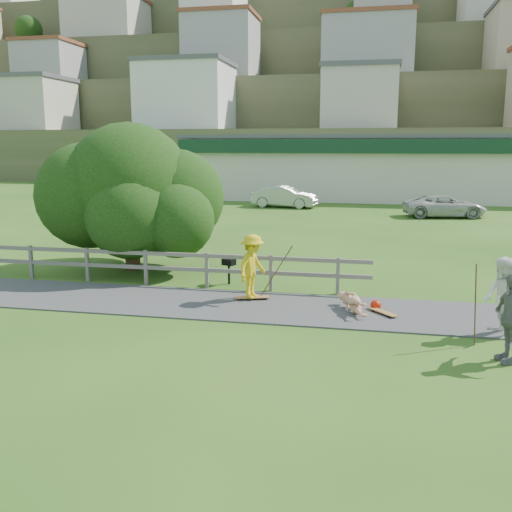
# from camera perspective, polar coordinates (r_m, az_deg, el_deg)

# --- Properties ---
(ground) EXTENTS (260.00, 260.00, 0.00)m
(ground) POSITION_cam_1_polar(r_m,az_deg,el_deg) (14.15, -0.89, -6.79)
(ground) COLOR #244E16
(ground) RESTS_ON ground
(path) EXTENTS (34.00, 3.00, 0.04)m
(path) POSITION_cam_1_polar(r_m,az_deg,el_deg) (15.55, 0.31, -5.05)
(path) COLOR #333335
(path) RESTS_ON ground
(fence) EXTENTS (15.05, 0.10, 1.10)m
(fence) POSITION_cam_1_polar(r_m,az_deg,el_deg) (18.45, -12.76, -0.50)
(fence) COLOR #68645B
(fence) RESTS_ON ground
(strip_mall) EXTENTS (32.50, 10.75, 5.10)m
(strip_mall) POSITION_cam_1_polar(r_m,az_deg,el_deg) (48.13, 13.05, 8.72)
(strip_mall) COLOR beige
(strip_mall) RESTS_ON ground
(hillside) EXTENTS (220.00, 67.00, 47.50)m
(hillside) POSITION_cam_1_polar(r_m,az_deg,el_deg) (104.98, 10.41, 16.44)
(hillside) COLOR #484F2E
(hillside) RESTS_ON ground
(skater_rider) EXTENTS (1.02, 1.32, 1.80)m
(skater_rider) POSITION_cam_1_polar(r_m,az_deg,el_deg) (15.94, -0.36, -1.39)
(skater_rider) COLOR gold
(skater_rider) RESTS_ON ground
(skater_fallen) EXTENTS (1.56, 0.93, 0.56)m
(skater_fallen) POSITION_cam_1_polar(r_m,az_deg,el_deg) (15.17, 9.63, -4.60)
(skater_fallen) COLOR tan
(skater_fallen) RESTS_ON ground
(spectator_a) EXTENTS (0.84, 1.00, 1.85)m
(spectator_a) POSITION_cam_1_polar(r_m,az_deg,el_deg) (14.13, 23.34, -3.84)
(spectator_a) COLOR white
(spectator_a) RESTS_ON ground
(spectator_b) EXTENTS (0.76, 1.18, 1.86)m
(spectator_b) POSITION_cam_1_polar(r_m,az_deg,el_deg) (12.57, 24.13, -5.67)
(spectator_b) COLOR slate
(spectator_b) RESTS_ON ground
(car_silver) EXTENTS (4.72, 2.19, 1.50)m
(car_silver) POSITION_cam_1_polar(r_m,az_deg,el_deg) (40.09, 2.85, 5.95)
(car_silver) COLOR #A8AAAF
(car_silver) RESTS_ON ground
(car_white) EXTENTS (5.15, 3.01, 1.35)m
(car_white) POSITION_cam_1_polar(r_m,az_deg,el_deg) (36.45, 18.35, 4.76)
(car_white) COLOR beige
(car_white) RESTS_ON ground
(tree) EXTENTS (6.97, 6.97, 3.86)m
(tree) POSITION_cam_1_polar(r_m,az_deg,el_deg) (20.34, -12.39, 4.02)
(tree) COLOR black
(tree) RESTS_ON ground
(bbq) EXTENTS (0.46, 0.41, 0.81)m
(bbq) POSITION_cam_1_polar(r_m,az_deg,el_deg) (17.99, -2.72, -1.56)
(bbq) COLOR black
(bbq) RESTS_ON ground
(longboard_rider) EXTENTS (0.99, 0.51, 0.11)m
(longboard_rider) POSITION_cam_1_polar(r_m,az_deg,el_deg) (16.14, -0.36, -4.32)
(longboard_rider) COLOR brown
(longboard_rider) RESTS_ON ground
(longboard_fallen) EXTENTS (0.74, 0.80, 0.10)m
(longboard_fallen) POSITION_cam_1_polar(r_m,az_deg,el_deg) (15.14, 12.63, -5.66)
(longboard_fallen) COLOR brown
(longboard_fallen) RESTS_ON ground
(helmet) EXTENTS (0.29, 0.29, 0.29)m
(helmet) POSITION_cam_1_polar(r_m,az_deg,el_deg) (15.54, 11.88, -4.83)
(helmet) COLOR #BA1D06
(helmet) RESTS_ON ground
(pole_rider) EXTENTS (0.03, 0.03, 1.81)m
(pole_rider) POSITION_cam_1_polar(r_m,az_deg,el_deg) (16.21, 2.01, -1.16)
(pole_rider) COLOR #513420
(pole_rider) RESTS_ON ground
(pole_spec_left) EXTENTS (0.03, 0.03, 1.83)m
(pole_spec_left) POSITION_cam_1_polar(r_m,az_deg,el_deg) (13.30, 21.08, -4.60)
(pole_spec_left) COLOR #513420
(pole_spec_left) RESTS_ON ground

